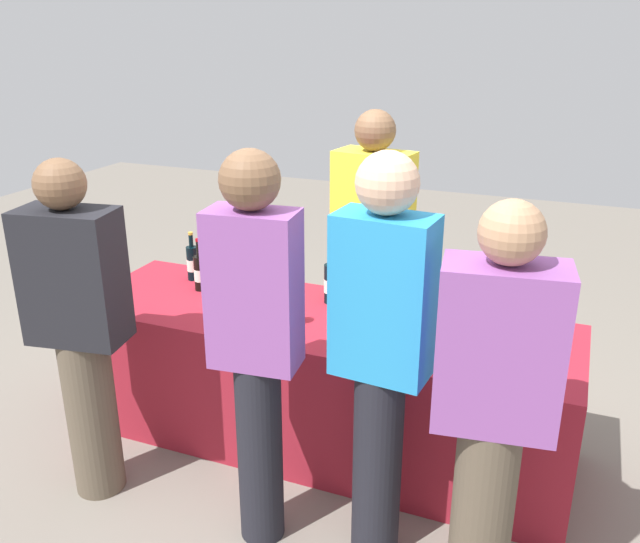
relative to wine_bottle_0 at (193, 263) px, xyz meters
The scene contains 21 objects.
ground_plane 1.26m from the wine_bottle_0, 13.33° to the right, with size 12.00×12.00×0.00m, color slate.
tasting_table 1.04m from the wine_bottle_0, 13.33° to the right, with size 2.63×0.82×0.75m, color maroon.
wine_bottle_0 is the anchor object (origin of this frame).
wine_bottle_1 0.18m from the wine_bottle_0, 44.30° to the right, with size 0.07×0.07×0.31m.
wine_bottle_2 0.88m from the wine_bottle_0, ahead, with size 0.08×0.08×0.32m.
wine_bottle_3 1.16m from the wine_bottle_0, ahead, with size 0.07×0.07×0.30m.
wine_bottle_4 1.44m from the wine_bottle_0, ahead, with size 0.07×0.07×0.33m.
wine_bottle_5 1.72m from the wine_bottle_0, ahead, with size 0.08×0.08×0.32m.
wine_bottle_6 1.97m from the wine_bottle_0, ahead, with size 0.07×0.07×0.30m.
wine_glass_0 0.47m from the wine_bottle_0, 37.63° to the right, with size 0.07×0.07×0.14m.
wine_glass_1 0.66m from the wine_bottle_0, 33.30° to the right, with size 0.07×0.07×0.14m.
wine_glass_2 0.76m from the wine_bottle_0, 30.78° to the right, with size 0.06×0.06×0.13m.
wine_glass_3 0.88m from the wine_bottle_0, 22.54° to the right, with size 0.07×0.07×0.13m.
wine_glass_4 1.30m from the wine_bottle_0, 17.01° to the right, with size 0.06×0.06×0.14m.
wine_glass_5 1.55m from the wine_bottle_0, 12.23° to the right, with size 0.07×0.07×0.15m.
ice_bucket 1.87m from the wine_bottle_0, ahead, with size 0.24×0.24×0.19m, color silver.
server_pouring 1.06m from the wine_bottle_0, 24.08° to the left, with size 0.47×0.30×1.74m.
guest_0 1.00m from the wine_bottle_0, 88.21° to the right, with size 0.47×0.31×1.66m.
guest_1 1.36m from the wine_bottle_0, 46.69° to the right, with size 0.38×0.24×1.75m.
guest_2 1.68m from the wine_bottle_0, 31.57° to the right, with size 0.39×0.24×1.76m.
guest_3 2.13m from the wine_bottle_0, 27.77° to the right, with size 0.46×0.29×1.66m.
Camera 1 is at (1.18, -2.93, 2.19)m, focal length 37.34 mm.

